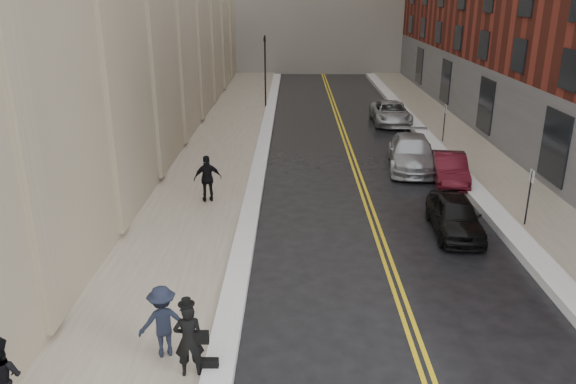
{
  "coord_description": "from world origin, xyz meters",
  "views": [
    {
      "loc": [
        -0.54,
        -10.92,
        8.18
      ],
      "look_at": [
        -0.72,
        7.36,
        1.6
      ],
      "focal_mm": 35.0,
      "sensor_mm": 36.0,
      "label": 1
    }
  ],
  "objects_px": {
    "car_silver_near": "(412,153)",
    "pedestrian_a": "(1,379)",
    "car_maroon": "(450,169)",
    "pedestrian_b": "(163,321)",
    "car_silver_far": "(391,113)",
    "pedestrian_c": "(208,178)",
    "car_black": "(455,215)",
    "pedestrian_main": "(189,340)"
  },
  "relations": [
    {
      "from": "car_silver_near",
      "to": "pedestrian_c",
      "type": "xyz_separation_m",
      "value": [
        -9.17,
        -5.07,
        0.34
      ]
    },
    {
      "from": "pedestrian_a",
      "to": "pedestrian_c",
      "type": "height_order",
      "value": "pedestrian_c"
    },
    {
      "from": "car_black",
      "to": "pedestrian_b",
      "type": "distance_m",
      "value": 11.45
    },
    {
      "from": "pedestrian_c",
      "to": "pedestrian_b",
      "type": "bearing_deg",
      "value": 77.36
    },
    {
      "from": "car_silver_near",
      "to": "car_silver_far",
      "type": "distance_m",
      "value": 9.79
    },
    {
      "from": "pedestrian_a",
      "to": "pedestrian_b",
      "type": "distance_m",
      "value": 3.43
    },
    {
      "from": "car_black",
      "to": "car_silver_near",
      "type": "xyz_separation_m",
      "value": [
        0.0,
        7.82,
        0.09
      ]
    },
    {
      "from": "car_black",
      "to": "pedestrian_a",
      "type": "relative_size",
      "value": 2.09
    },
    {
      "from": "car_silver_far",
      "to": "pedestrian_a",
      "type": "relative_size",
      "value": 2.68
    },
    {
      "from": "car_silver_far",
      "to": "pedestrian_c",
      "type": "height_order",
      "value": "pedestrian_c"
    },
    {
      "from": "car_silver_near",
      "to": "pedestrian_main",
      "type": "height_order",
      "value": "pedestrian_main"
    },
    {
      "from": "car_black",
      "to": "car_maroon",
      "type": "xyz_separation_m",
      "value": [
        1.26,
        5.59,
        -0.02
      ]
    },
    {
      "from": "pedestrian_main",
      "to": "pedestrian_b",
      "type": "relative_size",
      "value": 1.01
    },
    {
      "from": "pedestrian_a",
      "to": "pedestrian_c",
      "type": "distance_m",
      "value": 12.51
    },
    {
      "from": "pedestrian_b",
      "to": "pedestrian_c",
      "type": "xyz_separation_m",
      "value": [
        -0.45,
        10.17,
        0.07
      ]
    },
    {
      "from": "car_maroon",
      "to": "car_silver_far",
      "type": "height_order",
      "value": "car_silver_far"
    },
    {
      "from": "pedestrian_main",
      "to": "pedestrian_b",
      "type": "height_order",
      "value": "pedestrian_main"
    },
    {
      "from": "pedestrian_main",
      "to": "pedestrian_a",
      "type": "height_order",
      "value": "pedestrian_a"
    },
    {
      "from": "car_silver_far",
      "to": "pedestrian_a",
      "type": "xyz_separation_m",
      "value": [
        -11.97,
        -27.15,
        0.39
      ]
    },
    {
      "from": "car_silver_far",
      "to": "pedestrian_b",
      "type": "relative_size",
      "value": 2.85
    },
    {
      "from": "car_maroon",
      "to": "pedestrian_b",
      "type": "relative_size",
      "value": 2.25
    },
    {
      "from": "pedestrian_main",
      "to": "pedestrian_c",
      "type": "distance_m",
      "value": 10.96
    },
    {
      "from": "car_silver_near",
      "to": "pedestrian_a",
      "type": "relative_size",
      "value": 2.8
    },
    {
      "from": "pedestrian_c",
      "to": "car_black",
      "type": "bearing_deg",
      "value": 148.12
    },
    {
      "from": "pedestrian_a",
      "to": "pedestrian_b",
      "type": "height_order",
      "value": "pedestrian_a"
    },
    {
      "from": "car_silver_far",
      "to": "pedestrian_b",
      "type": "distance_m",
      "value": 26.68
    },
    {
      "from": "car_black",
      "to": "pedestrian_main",
      "type": "height_order",
      "value": "pedestrian_main"
    },
    {
      "from": "car_silver_near",
      "to": "pedestrian_main",
      "type": "bearing_deg",
      "value": -108.9
    },
    {
      "from": "car_maroon",
      "to": "car_silver_near",
      "type": "height_order",
      "value": "car_silver_near"
    },
    {
      "from": "pedestrian_c",
      "to": "car_silver_far",
      "type": "bearing_deg",
      "value": -138.41
    },
    {
      "from": "car_maroon",
      "to": "pedestrian_main",
      "type": "xyz_separation_m",
      "value": [
        -9.26,
        -13.72,
        0.38
      ]
    },
    {
      "from": "pedestrian_a",
      "to": "car_silver_near",
      "type": "bearing_deg",
      "value": -113.0
    },
    {
      "from": "car_silver_near",
      "to": "pedestrian_a",
      "type": "distance_m",
      "value": 20.78
    },
    {
      "from": "car_maroon",
      "to": "car_silver_far",
      "type": "bearing_deg",
      "value": 101.01
    },
    {
      "from": "car_silver_near",
      "to": "car_silver_far",
      "type": "bearing_deg",
      "value": 94.41
    },
    {
      "from": "pedestrian_main",
      "to": "pedestrian_a",
      "type": "xyz_separation_m",
      "value": [
        -3.4,
        -1.41,
        0.05
      ]
    },
    {
      "from": "car_maroon",
      "to": "pedestrian_main",
      "type": "distance_m",
      "value": 16.56
    },
    {
      "from": "car_maroon",
      "to": "pedestrian_b",
      "type": "height_order",
      "value": "pedestrian_b"
    },
    {
      "from": "car_silver_far",
      "to": "pedestrian_a",
      "type": "distance_m",
      "value": 29.67
    },
    {
      "from": "pedestrian_main",
      "to": "pedestrian_c",
      "type": "relative_size",
      "value": 0.93
    },
    {
      "from": "car_black",
      "to": "car_maroon",
      "type": "height_order",
      "value": "car_black"
    },
    {
      "from": "pedestrian_b",
      "to": "car_black",
      "type": "bearing_deg",
      "value": -158.56
    }
  ]
}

